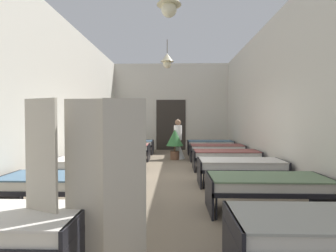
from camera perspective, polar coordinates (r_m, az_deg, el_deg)
name	(u,v)px	position (r m, az deg, el deg)	size (l,w,h in m)	color
ground_plane	(168,178)	(6.82, -0.10, -11.49)	(6.05, 12.01, 0.10)	#7A6B56
room_shell	(169,100)	(7.87, 0.15, 5.83)	(5.85, 11.61, 4.14)	beige
bed_right_row_0	(330,229)	(3.06, 32.32, -18.85)	(1.90, 0.84, 0.57)	black
bed_left_row_1	(61,183)	(4.65, -22.62, -11.64)	(1.90, 0.84, 0.57)	black
bed_right_row_1	(267,185)	(4.52, 21.18, -12.04)	(1.90, 0.84, 0.57)	black
bed_left_row_2	(94,165)	(6.18, -16.21, -8.29)	(1.90, 0.84, 0.57)	black
bed_right_row_2	(241,166)	(6.08, 15.83, -8.46)	(1.90, 0.84, 0.57)	black
bed_left_row_3	(112,155)	(7.77, -12.44, -6.23)	(1.90, 0.84, 0.57)	black
bed_right_row_3	(226,155)	(7.69, 12.74, -6.32)	(1.90, 0.84, 0.57)	black
bed_left_row_4	(123,148)	(9.39, -9.97, -4.86)	(1.90, 0.84, 0.57)	black
bed_right_row_4	(217,148)	(9.32, 10.74, -4.91)	(1.90, 0.84, 0.57)	black
bed_left_row_5	(131,144)	(11.02, -8.23, -3.89)	(1.90, 0.84, 0.57)	black
bed_right_row_5	(210,144)	(10.96, 9.34, -3.92)	(1.90, 0.84, 0.57)	black
nurse_near_aisle	(178,144)	(9.64, 2.21, -4.12)	(0.52, 0.52, 1.49)	white
potted_plant	(175,140)	(9.41, 1.52, -3.09)	(0.62, 0.62, 1.10)	brown
privacy_screen	(84,183)	(2.77, -18.21, -11.98)	(1.25, 0.19, 1.70)	#BCB29E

